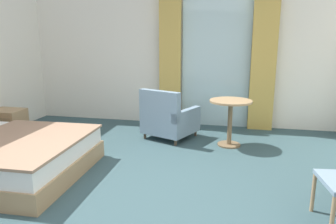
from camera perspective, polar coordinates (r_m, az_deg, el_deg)
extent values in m
cube|color=#334C51|center=(3.53, -6.87, -15.46)|extent=(6.57, 6.75, 0.10)
cube|color=white|center=(6.14, 2.35, 10.92)|extent=(6.17, 0.12, 2.81)
cube|color=silver|center=(5.99, 8.65, 9.12)|extent=(1.25, 0.02, 2.47)
cube|color=tan|center=(6.00, 0.39, 9.67)|extent=(0.40, 0.10, 2.55)
cube|color=tan|center=(5.89, 16.95, 9.06)|extent=(0.43, 0.10, 2.55)
cube|color=tan|center=(4.47, -28.15, -8.43)|extent=(2.10, 1.70, 0.23)
cube|color=#99755B|center=(4.16, -24.97, -4.70)|extent=(1.40, 1.66, 0.03)
cube|color=tan|center=(5.95, -26.96, -1.89)|extent=(0.51, 0.41, 0.48)
cylinder|color=tan|center=(3.41, 24.83, -13.09)|extent=(0.04, 0.04, 0.39)
cylinder|color=tan|center=(3.05, 27.63, -16.60)|extent=(0.04, 0.04, 0.39)
cube|color=gray|center=(5.32, 0.46, -2.18)|extent=(0.97, 0.97, 0.26)
cube|color=gray|center=(4.99, -1.55, 1.16)|extent=(0.73, 0.40, 0.48)
cube|color=gray|center=(5.10, 3.42, -0.43)|extent=(0.38, 0.72, 0.16)
cube|color=gray|center=(5.46, -2.30, 0.46)|extent=(0.38, 0.72, 0.16)
cylinder|color=#4C3D2D|center=(5.47, 4.98, -3.80)|extent=(0.04, 0.04, 0.10)
cylinder|color=#4C3D2D|center=(5.79, -0.32, -2.79)|extent=(0.04, 0.04, 0.10)
cylinder|color=#4C3D2D|center=(4.97, 1.37, -5.51)|extent=(0.04, 0.04, 0.10)
cylinder|color=#4C3D2D|center=(5.32, -4.20, -4.28)|extent=(0.04, 0.04, 0.10)
cylinder|color=tan|center=(4.90, 11.32, 1.95)|extent=(0.65, 0.65, 0.03)
cylinder|color=brown|center=(4.98, 11.13, -2.14)|extent=(0.07, 0.07, 0.69)
cylinder|color=brown|center=(5.07, 10.97, -5.80)|extent=(0.36, 0.36, 0.02)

